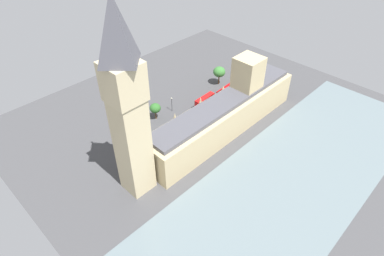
{
  "coord_description": "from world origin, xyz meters",
  "views": [
    {
      "loc": [
        -63.67,
        80.7,
        82.3
      ],
      "look_at": [
        1.0,
        14.53,
        7.83
      ],
      "focal_mm": 30.45,
      "sensor_mm": 36.0,
      "label": 1
    }
  ],
  "objects_px": {
    "car_yellow_cab_kerbside": "(148,146)",
    "plane_tree_far_end": "(155,108)",
    "plane_tree_by_river_gate": "(219,72)",
    "pedestrian_midblock": "(226,108)",
    "parliament_building": "(227,112)",
    "car_blue_near_tower": "(173,122)",
    "street_lamp_trailing": "(172,102)",
    "double_decker_bus_opposite_hall": "(205,101)",
    "clock_tower": "(127,104)",
    "street_lamp_corner": "(125,128)",
    "double_decker_bus_leading": "(225,92)"
  },
  "relations": [
    {
      "from": "car_yellow_cab_kerbside",
      "to": "plane_tree_far_end",
      "type": "xyz_separation_m",
      "value": [
        11.63,
        -14.04,
        4.38
      ]
    },
    {
      "from": "car_yellow_cab_kerbside",
      "to": "plane_tree_by_river_gate",
      "type": "relative_size",
      "value": 0.54
    },
    {
      "from": "pedestrian_midblock",
      "to": "plane_tree_far_end",
      "type": "xyz_separation_m",
      "value": [
        16.7,
        25.27,
        4.51
      ]
    },
    {
      "from": "parliament_building",
      "to": "car_blue_near_tower",
      "type": "xyz_separation_m",
      "value": [
        17.07,
        13.04,
        -7.19
      ]
    },
    {
      "from": "parliament_building",
      "to": "street_lamp_trailing",
      "type": "distance_m",
      "value": 25.49
    },
    {
      "from": "double_decker_bus_opposite_hall",
      "to": "street_lamp_trailing",
      "type": "bearing_deg",
      "value": 56.93
    },
    {
      "from": "plane_tree_far_end",
      "to": "plane_tree_by_river_gate",
      "type": "height_order",
      "value": "plane_tree_by_river_gate"
    },
    {
      "from": "clock_tower",
      "to": "street_lamp_trailing",
      "type": "height_order",
      "value": "clock_tower"
    },
    {
      "from": "street_lamp_corner",
      "to": "double_decker_bus_opposite_hall",
      "type": "bearing_deg",
      "value": -101.03
    },
    {
      "from": "parliament_building",
      "to": "street_lamp_trailing",
      "type": "bearing_deg",
      "value": 16.08
    },
    {
      "from": "double_decker_bus_opposite_hall",
      "to": "street_lamp_trailing",
      "type": "relative_size",
      "value": 1.57
    },
    {
      "from": "double_decker_bus_leading",
      "to": "street_lamp_trailing",
      "type": "height_order",
      "value": "street_lamp_trailing"
    },
    {
      "from": "car_yellow_cab_kerbside",
      "to": "pedestrian_midblock",
      "type": "distance_m",
      "value": 39.64
    },
    {
      "from": "pedestrian_midblock",
      "to": "car_blue_near_tower",
      "type": "bearing_deg",
      "value": -39.1
    },
    {
      "from": "street_lamp_trailing",
      "to": "plane_tree_far_end",
      "type": "bearing_deg",
      "value": 84.9
    },
    {
      "from": "clock_tower",
      "to": "street_lamp_trailing",
      "type": "relative_size",
      "value": 9.36
    },
    {
      "from": "street_lamp_trailing",
      "to": "double_decker_bus_opposite_hall",
      "type": "bearing_deg",
      "value": -121.17
    },
    {
      "from": "car_yellow_cab_kerbside",
      "to": "parliament_building",
      "type": "bearing_deg",
      "value": -119.31
    },
    {
      "from": "clock_tower",
      "to": "street_lamp_corner",
      "type": "xyz_separation_m",
      "value": [
        22.69,
        -12.03,
        -28.0
      ]
    },
    {
      "from": "double_decker_bus_leading",
      "to": "street_lamp_trailing",
      "type": "relative_size",
      "value": 1.58
    },
    {
      "from": "plane_tree_by_river_gate",
      "to": "pedestrian_midblock",
      "type": "bearing_deg",
      "value": 138.76
    },
    {
      "from": "parliament_building",
      "to": "street_lamp_corner",
      "type": "xyz_separation_m",
      "value": [
        23.9,
        31.39,
        -3.49
      ]
    },
    {
      "from": "parliament_building",
      "to": "street_lamp_trailing",
      "type": "relative_size",
      "value": 10.85
    },
    {
      "from": "double_decker_bus_leading",
      "to": "street_lamp_trailing",
      "type": "xyz_separation_m",
      "value": [
        9.35,
        24.21,
        2.02
      ]
    },
    {
      "from": "car_yellow_cab_kerbside",
      "to": "pedestrian_midblock",
      "type": "bearing_deg",
      "value": -102.23
    },
    {
      "from": "parliament_building",
      "to": "pedestrian_midblock",
      "type": "height_order",
      "value": "parliament_building"
    },
    {
      "from": "double_decker_bus_leading",
      "to": "pedestrian_midblock",
      "type": "xyz_separation_m",
      "value": [
        -6.59,
        7.39,
        -1.88
      ]
    },
    {
      "from": "car_yellow_cab_kerbside",
      "to": "street_lamp_corner",
      "type": "relative_size",
      "value": 0.74
    },
    {
      "from": "double_decker_bus_leading",
      "to": "parliament_building",
      "type": "bearing_deg",
      "value": 127.04
    },
    {
      "from": "parliament_building",
      "to": "plane_tree_by_river_gate",
      "type": "distance_m",
      "value": 34.34
    },
    {
      "from": "double_decker_bus_leading",
      "to": "double_decker_bus_opposite_hall",
      "type": "height_order",
      "value": "same"
    },
    {
      "from": "clock_tower",
      "to": "pedestrian_midblock",
      "type": "relative_size",
      "value": 37.36
    },
    {
      "from": "double_decker_bus_opposite_hall",
      "to": "street_lamp_corner",
      "type": "height_order",
      "value": "street_lamp_corner"
    },
    {
      "from": "car_yellow_cab_kerbside",
      "to": "street_lamp_corner",
      "type": "bearing_deg",
      "value": 5.39
    },
    {
      "from": "plane_tree_far_end",
      "to": "plane_tree_by_river_gate",
      "type": "distance_m",
      "value": 39.48
    },
    {
      "from": "clock_tower",
      "to": "double_decker_bus_opposite_hall",
      "type": "distance_m",
      "value": 59.42
    },
    {
      "from": "clock_tower",
      "to": "car_yellow_cab_kerbside",
      "type": "distance_m",
      "value": 36.7
    },
    {
      "from": "double_decker_bus_leading",
      "to": "street_lamp_corner",
      "type": "relative_size",
      "value": 1.61
    },
    {
      "from": "plane_tree_far_end",
      "to": "pedestrian_midblock",
      "type": "bearing_deg",
      "value": -123.45
    },
    {
      "from": "plane_tree_far_end",
      "to": "plane_tree_by_river_gate",
      "type": "xyz_separation_m",
      "value": [
        -0.52,
        -39.46,
        1.28
      ]
    },
    {
      "from": "double_decker_bus_leading",
      "to": "double_decker_bus_opposite_hall",
      "type": "distance_m",
      "value": 11.86
    },
    {
      "from": "double_decker_bus_opposite_hall",
      "to": "street_lamp_trailing",
      "type": "height_order",
      "value": "street_lamp_trailing"
    },
    {
      "from": "car_blue_near_tower",
      "to": "double_decker_bus_opposite_hall",
      "type": "bearing_deg",
      "value": -94.69
    },
    {
      "from": "clock_tower",
      "to": "pedestrian_midblock",
      "type": "distance_m",
      "value": 62.44
    },
    {
      "from": "clock_tower",
      "to": "parliament_building",
      "type": "bearing_deg",
      "value": -91.59
    },
    {
      "from": "clock_tower",
      "to": "car_yellow_cab_kerbside",
      "type": "bearing_deg",
      "value": -48.84
    },
    {
      "from": "car_blue_near_tower",
      "to": "plane_tree_by_river_gate",
      "type": "xyz_separation_m",
      "value": [
        7.44,
        -37.05,
        5.67
      ]
    },
    {
      "from": "parliament_building",
      "to": "plane_tree_far_end",
      "type": "distance_m",
      "value": 29.54
    },
    {
      "from": "car_yellow_cab_kerbside",
      "to": "plane_tree_by_river_gate",
      "type": "bearing_deg",
      "value": -83.15
    },
    {
      "from": "clock_tower",
      "to": "car_yellow_cab_kerbside",
      "type": "height_order",
      "value": "clock_tower"
    }
  ]
}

